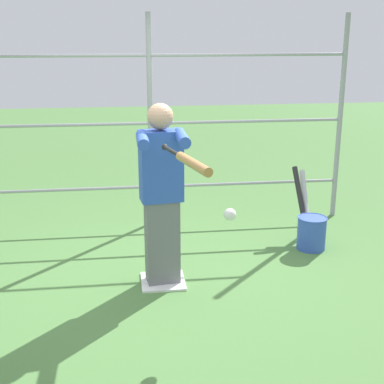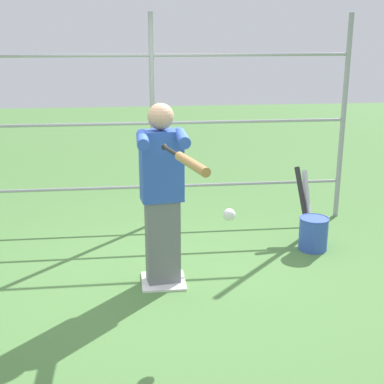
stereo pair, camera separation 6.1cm
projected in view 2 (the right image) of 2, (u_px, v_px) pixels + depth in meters
name	position (u px, v px, depth m)	size (l,w,h in m)	color
ground_plane	(163.00, 282.00, 4.95)	(24.00, 24.00, 0.00)	#4C7A3D
home_plate	(163.00, 281.00, 4.95)	(0.40, 0.40, 0.02)	white
fence_backstop	(153.00, 123.00, 6.12)	(4.60, 0.06, 2.43)	#939399
batter	(162.00, 190.00, 4.67)	(0.42, 0.59, 1.65)	slate
baseball_bat_swinging	(188.00, 161.00, 3.66)	(0.27, 0.86, 0.07)	black
softball_in_flight	(229.00, 215.00, 4.04)	(0.10, 0.10, 0.10)	white
bat_bucket	(312.00, 229.00, 5.68)	(0.31, 0.81, 0.78)	#3351B2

